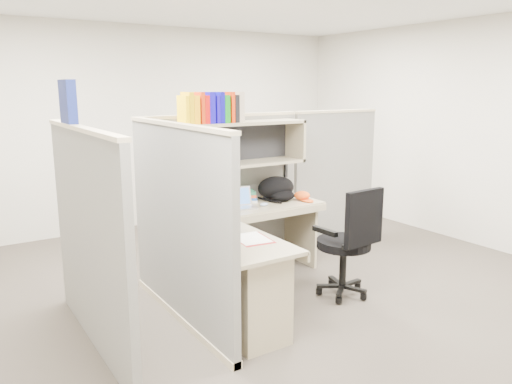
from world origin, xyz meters
TOP-DOWN VIEW (x-y plane):
  - ground at (0.00, 0.00)m, footprint 6.00×6.00m
  - room_shell at (0.00, 0.00)m, footprint 6.00×6.00m
  - cubicle at (-0.37, 0.45)m, footprint 3.79×1.84m
  - desk at (-0.41, -0.29)m, footprint 1.74×1.75m
  - laptop at (-0.01, 0.51)m, footprint 0.33×0.33m
  - backpack at (0.52, 0.61)m, footprint 0.45×0.36m
  - orange_cap at (0.73, 0.49)m, footprint 0.18×0.21m
  - snack_canister at (-0.47, -0.12)m, footprint 0.11×0.11m
  - tissue_box at (-0.76, -0.43)m, footprint 0.16×0.16m
  - mouse at (0.23, 0.47)m, footprint 0.10×0.08m
  - paper_cup at (-0.01, 0.67)m, footprint 0.09×0.09m
  - book_stack at (0.21, 0.75)m, footprint 0.23×0.27m
  - loose_paper at (-0.46, -0.38)m, footprint 0.27×0.34m
  - task_chair at (0.56, -0.39)m, footprint 0.55×0.51m

SIDE VIEW (x-z plane):
  - ground at x=0.00m, z-range 0.00..0.00m
  - task_chair at x=0.56m, z-range -0.15..0.88m
  - desk at x=-0.41m, z-range 0.07..0.80m
  - loose_paper at x=-0.46m, z-range 0.73..0.73m
  - mouse at x=0.23m, z-range 0.73..0.76m
  - orange_cap at x=0.73m, z-range 0.73..0.82m
  - paper_cup at x=-0.01m, z-range 0.73..0.84m
  - book_stack at x=0.21m, z-range 0.73..0.84m
  - snack_canister at x=-0.47m, z-range 0.73..0.84m
  - tissue_box at x=-0.76m, z-range 0.73..0.93m
  - laptop at x=-0.01m, z-range 0.73..0.93m
  - backpack at x=0.52m, z-range 0.73..0.98m
  - cubicle at x=-0.37m, z-range -0.07..1.88m
  - room_shell at x=0.00m, z-range -1.38..4.62m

